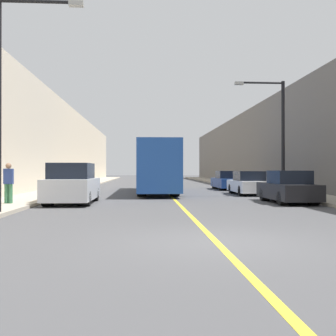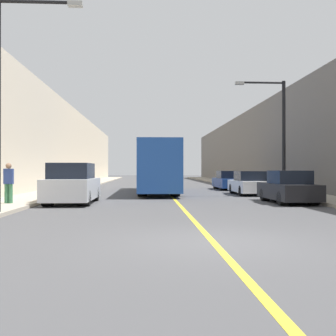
{
  "view_description": "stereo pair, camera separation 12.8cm",
  "coord_description": "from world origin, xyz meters",
  "px_view_note": "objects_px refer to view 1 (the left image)",
  "views": [
    {
      "loc": [
        -1.54,
        -8.4,
        1.57
      ],
      "look_at": [
        -0.44,
        10.31,
        1.64
      ],
      "focal_mm": 42.0,
      "sensor_mm": 36.0,
      "label": 1
    },
    {
      "loc": [
        -1.41,
        -8.41,
        1.57
      ],
      "look_at": [
        -0.44,
        10.31,
        1.64
      ],
      "focal_mm": 42.0,
      "sensor_mm": 36.0,
      "label": 2
    }
  ],
  "objects_px": {
    "parked_suv_left": "(72,185)",
    "street_lamp_right": "(278,128)",
    "car_right_mid": "(248,184)",
    "pedestrian": "(9,182)",
    "street_lamp_left": "(7,88)",
    "car_right_near": "(288,188)",
    "bus": "(156,167)",
    "car_right_far": "(227,181)"
  },
  "relations": [
    {
      "from": "bus",
      "to": "pedestrian",
      "type": "distance_m",
      "value": 11.74
    },
    {
      "from": "car_right_mid",
      "to": "pedestrian",
      "type": "xyz_separation_m",
      "value": [
        -12.17,
        -7.19,
        0.36
      ]
    },
    {
      "from": "parked_suv_left",
      "to": "street_lamp_right",
      "type": "distance_m",
      "value": 12.17
    },
    {
      "from": "pedestrian",
      "to": "parked_suv_left",
      "type": "bearing_deg",
      "value": 29.46
    },
    {
      "from": "parked_suv_left",
      "to": "car_right_near",
      "type": "bearing_deg",
      "value": -1.13
    },
    {
      "from": "bus",
      "to": "street_lamp_left",
      "type": "relative_size",
      "value": 1.7
    },
    {
      "from": "parked_suv_left",
      "to": "pedestrian",
      "type": "xyz_separation_m",
      "value": [
        -2.41,
        -1.36,
        0.16
      ]
    },
    {
      "from": "street_lamp_right",
      "to": "car_right_far",
      "type": "bearing_deg",
      "value": 98.93
    },
    {
      "from": "car_right_mid",
      "to": "street_lamp_left",
      "type": "distance_m",
      "value": 15.75
    },
    {
      "from": "car_right_near",
      "to": "car_right_mid",
      "type": "bearing_deg",
      "value": 92.64
    },
    {
      "from": "street_lamp_left",
      "to": "street_lamp_right",
      "type": "height_order",
      "value": "street_lamp_left"
    },
    {
      "from": "bus",
      "to": "street_lamp_left",
      "type": "distance_m",
      "value": 14.43
    },
    {
      "from": "parked_suv_left",
      "to": "car_right_far",
      "type": "xyz_separation_m",
      "value": [
        9.77,
        12.12,
        -0.2
      ]
    },
    {
      "from": "car_right_far",
      "to": "street_lamp_right",
      "type": "height_order",
      "value": "street_lamp_right"
    },
    {
      "from": "parked_suv_left",
      "to": "car_right_mid",
      "type": "relative_size",
      "value": 1.06
    },
    {
      "from": "parked_suv_left",
      "to": "street_lamp_right",
      "type": "height_order",
      "value": "street_lamp_right"
    },
    {
      "from": "street_lamp_left",
      "to": "pedestrian",
      "type": "distance_m",
      "value": 4.86
    },
    {
      "from": "car_right_near",
      "to": "pedestrian",
      "type": "bearing_deg",
      "value": -174.66
    },
    {
      "from": "parked_suv_left",
      "to": "street_lamp_left",
      "type": "relative_size",
      "value": 0.63
    },
    {
      "from": "street_lamp_left",
      "to": "street_lamp_right",
      "type": "relative_size",
      "value": 1.1
    },
    {
      "from": "car_right_near",
      "to": "car_right_mid",
      "type": "relative_size",
      "value": 0.99
    },
    {
      "from": "street_lamp_right",
      "to": "street_lamp_left",
      "type": "bearing_deg",
      "value": -144.46
    },
    {
      "from": "bus",
      "to": "car_right_far",
      "type": "relative_size",
      "value": 2.64
    },
    {
      "from": "car_right_near",
      "to": "street_lamp_left",
      "type": "xyz_separation_m",
      "value": [
        -11.36,
        -4.55,
        3.64
      ]
    },
    {
      "from": "bus",
      "to": "parked_suv_left",
      "type": "relative_size",
      "value": 2.71
    },
    {
      "from": "car_right_mid",
      "to": "street_lamp_right",
      "type": "relative_size",
      "value": 0.65
    },
    {
      "from": "car_right_near",
      "to": "car_right_mid",
      "type": "xyz_separation_m",
      "value": [
        -0.28,
        6.03,
        -0.02
      ]
    },
    {
      "from": "car_right_near",
      "to": "car_right_mid",
      "type": "distance_m",
      "value": 6.04
    },
    {
      "from": "pedestrian",
      "to": "bus",
      "type": "bearing_deg",
      "value": 56.19
    },
    {
      "from": "street_lamp_left",
      "to": "car_right_far",
      "type": "bearing_deg",
      "value": 56.68
    },
    {
      "from": "car_right_near",
      "to": "car_right_far",
      "type": "relative_size",
      "value": 0.91
    },
    {
      "from": "car_right_near",
      "to": "street_lamp_left",
      "type": "relative_size",
      "value": 0.58
    },
    {
      "from": "car_right_near",
      "to": "parked_suv_left",
      "type": "bearing_deg",
      "value": 178.87
    },
    {
      "from": "bus",
      "to": "street_lamp_left",
      "type": "xyz_separation_m",
      "value": [
        -5.43,
        -13.12,
        2.58
      ]
    },
    {
      "from": "car_right_near",
      "to": "pedestrian",
      "type": "distance_m",
      "value": 12.51
    },
    {
      "from": "car_right_far",
      "to": "street_lamp_left",
      "type": "relative_size",
      "value": 0.64
    },
    {
      "from": "car_right_mid",
      "to": "pedestrian",
      "type": "distance_m",
      "value": 14.14
    },
    {
      "from": "bus",
      "to": "car_right_near",
      "type": "height_order",
      "value": "bus"
    },
    {
      "from": "car_right_far",
      "to": "pedestrian",
      "type": "relative_size",
      "value": 2.74
    },
    {
      "from": "street_lamp_right",
      "to": "pedestrian",
      "type": "xyz_separation_m",
      "value": [
        -13.45,
        -5.44,
        -2.96
      ]
    },
    {
      "from": "parked_suv_left",
      "to": "bus",
      "type": "bearing_deg",
      "value": 63.86
    },
    {
      "from": "bus",
      "to": "parked_suv_left",
      "type": "bearing_deg",
      "value": -116.14
    }
  ]
}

